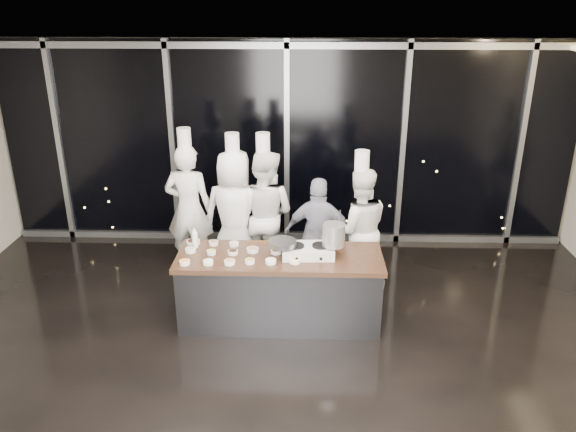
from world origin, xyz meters
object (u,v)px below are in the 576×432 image
chef_far_left (189,208)px  chef_left (235,215)px  guest (319,235)px  stock_pot (334,235)px  demo_counter (280,288)px  chef_center (264,214)px  stove (308,251)px  frying_pan (282,243)px  chef_right (359,229)px

chef_far_left → chef_left: chef_far_left is taller
chef_far_left → guest: bearing=170.8°
stock_pot → chef_left: size_ratio=0.13×
demo_counter → chef_far_left: 2.00m
guest → demo_counter: bearing=68.9°
chef_center → guest: size_ratio=1.31×
stove → chef_center: chef_center is taller
frying_pan → chef_left: size_ratio=0.28×
stock_pot → guest: 0.92m
stove → stock_pot: 0.36m
chef_right → demo_counter: bearing=35.0°
chef_left → frying_pan: bearing=131.0°
chef_right → stock_pot: bearing=60.3°
demo_counter → chef_far_left: (-1.36, 1.38, 0.51)m
chef_center → guest: 0.87m
stove → chef_center: size_ratio=0.30×
frying_pan → chef_far_left: chef_far_left is taller
stock_pot → chef_center: size_ratio=0.13×
stock_pot → frying_pan: bearing=-177.9°
stove → chef_right: bearing=50.5°
chef_far_left → chef_left: size_ratio=1.01×
frying_pan → stock_pot: bearing=-0.4°
demo_counter → guest: guest is taller
chef_far_left → chef_left: (0.68, -0.19, -0.02)m
chef_center → guest: bearing=169.0°
stove → stock_pot: (0.30, 0.00, 0.21)m
chef_center → guest: chef_center is taller
stove → chef_far_left: chef_far_left is taller
chef_left → chef_center: size_ratio=1.00×
demo_counter → chef_center: 1.36m
stock_pot → stove: bearing=-179.5°
chef_left → chef_center: 0.41m
stove → guest: size_ratio=0.39×
chef_right → guest: bearing=1.0°
chef_left → chef_far_left: bearing=-4.9°
demo_counter → chef_right: (1.02, 0.91, 0.42)m
chef_left → chef_right: 1.72m
stock_pot → guest: size_ratio=0.17×
chef_center → chef_left: bearing=25.0°
stock_pot → guest: guest is taller
frying_pan → chef_far_left: (-1.38, 1.39, -0.11)m
chef_left → demo_counter: bearing=130.3°
demo_counter → stock_pot: size_ratio=9.25×
chef_left → guest: chef_left is taller
demo_counter → frying_pan: size_ratio=4.15×
demo_counter → stock_pot: (0.64, 0.01, 0.72)m
chef_far_left → demo_counter: bearing=141.7°
chef_center → chef_right: bearing=-177.4°
stock_pot → chef_far_left: (-1.99, 1.36, -0.21)m
frying_pan → chef_right: 1.37m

